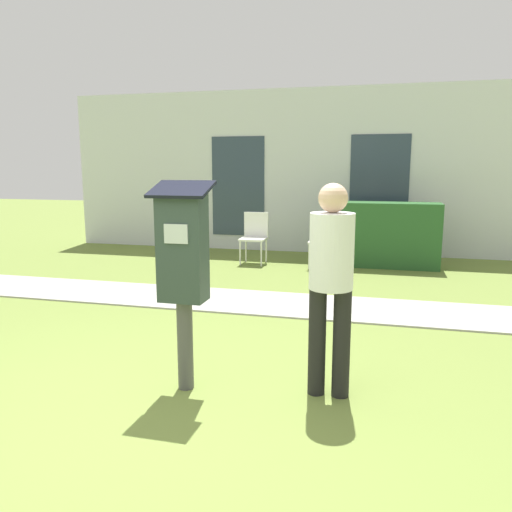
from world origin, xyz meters
The scene contains 8 objects.
ground_plane centered at (0.00, 0.00, 0.00)m, with size 40.00×40.00×0.00m, color olive.
sidewalk centered at (0.00, 2.98, 0.01)m, with size 12.00×1.10×0.02m.
building_facade centered at (0.00, 7.07, 1.60)m, with size 10.00×0.26×3.20m.
parking_meter centered at (0.07, 0.47, 1.02)m, with size 0.44×0.31×1.59m.
person_standing centered at (1.15, 0.62, 0.93)m, with size 0.32×0.32×1.58m.
outdoor_chair_left centered at (-0.70, 5.60, 0.53)m, with size 0.44×0.44×0.90m.
outdoor_chair_middle centered at (0.52, 5.54, 0.53)m, with size 0.44×0.44×0.90m.
hedge_row centered at (1.52, 5.84, 0.55)m, with size 1.86×0.60×1.10m.
Camera 1 is at (1.49, -2.92, 1.69)m, focal length 35.00 mm.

